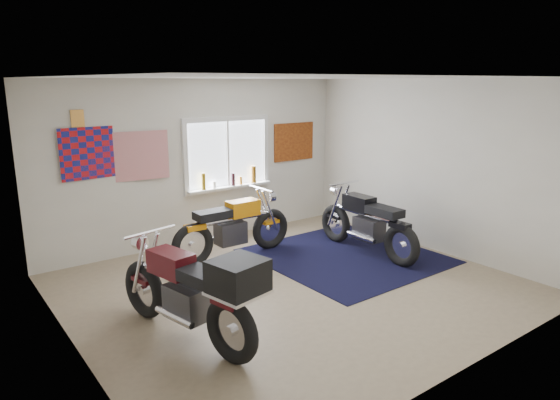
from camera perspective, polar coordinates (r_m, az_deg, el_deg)
ground at (r=6.72m, az=1.53°, el=-9.86°), size 5.50×5.50×0.00m
room_shell at (r=6.26m, az=1.62°, el=4.07°), size 5.50×5.50×5.50m
navy_rug at (r=7.88m, az=7.54°, el=-6.35°), size 2.52×2.62×0.01m
window_assembly at (r=8.59m, az=-6.01°, el=4.75°), size 1.66×0.17×1.26m
oil_bottles at (r=8.64m, az=-5.23°, el=2.52°), size 1.08×0.09×0.30m
flag_display at (r=7.59m, az=-22.15°, el=8.63°), size 1.60×0.10×1.17m
triumph_poster at (r=9.39m, az=1.59°, el=6.67°), size 0.90×0.03×0.70m
yellow_triumph at (r=7.67m, az=-5.42°, el=-3.29°), size 2.06×0.62×1.04m
black_chrome_bike at (r=7.93m, az=9.91°, el=-2.79°), size 0.63×2.08×1.07m
maroon_tourer at (r=5.24m, az=-9.85°, el=-10.35°), size 0.88×2.13×1.08m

